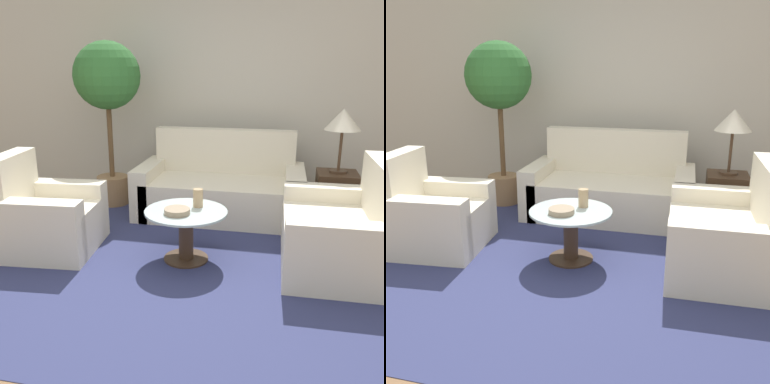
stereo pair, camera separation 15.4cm
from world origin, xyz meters
The scene contains 12 objects.
ground_plane centered at (0.00, 0.00, 0.00)m, with size 14.00×14.00×0.00m, color brown.
wall_back centered at (0.00, 2.68, 1.30)m, with size 10.00×0.06×2.60m.
rug centered at (0.12, 0.61, 0.00)m, with size 3.55×3.37×0.01m.
sofa_main centered at (0.24, 1.88, 0.29)m, with size 1.82×0.91×0.93m.
armchair centered at (-1.21, 0.57, 0.29)m, with size 0.91×0.90×0.90m.
loveseat centered at (1.46, 0.77, 0.29)m, with size 0.88×1.21×0.91m.
coffee_table centered at (0.12, 0.61, 0.29)m, with size 0.71×0.71×0.46m.
side_table centered at (1.48, 1.73, 0.29)m, with size 0.41×0.41×0.59m.
table_lamp centered at (1.48, 1.73, 1.11)m, with size 0.36×0.36×0.65m.
potted_plant centered at (-1.10, 1.96, 1.39)m, with size 0.77×0.77×1.91m.
vase centered at (0.21, 0.73, 0.54)m, with size 0.09×0.09×0.16m.
bowl centered at (0.07, 0.51, 0.48)m, with size 0.22×0.22×0.05m.
Camera 2 is at (1.05, -2.72, 1.67)m, focal length 40.00 mm.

